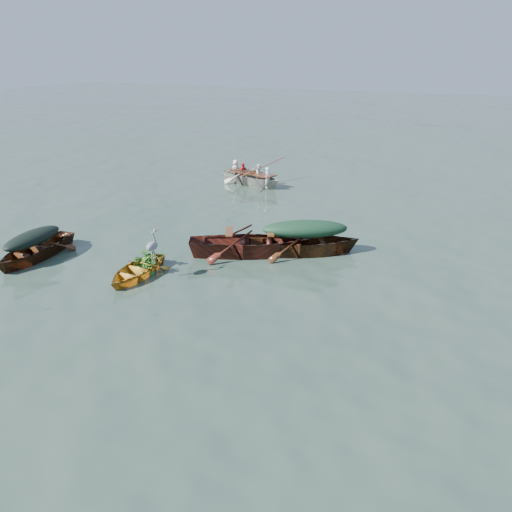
{
  "coord_description": "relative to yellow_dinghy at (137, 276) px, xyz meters",
  "views": [
    {
      "loc": [
        6.17,
        -9.02,
        5.69
      ],
      "look_at": [
        0.4,
        2.21,
        0.5
      ],
      "focal_mm": 35.0,
      "sensor_mm": 36.0,
      "label": 1
    }
  ],
  "objects": [
    {
      "name": "ground",
      "position": [
        2.38,
        -0.49,
        0.0
      ],
      "size": [
        140.0,
        140.0,
        0.0
      ],
      "primitive_type": "plane",
      "color": "#33483D",
      "rests_on": "ground"
    },
    {
      "name": "yellow_dinghy",
      "position": [
        0.0,
        0.0,
        0.0
      ],
      "size": [
        1.43,
        2.85,
        0.72
      ],
      "primitive_type": "imported",
      "rotation": [
        0.0,
        0.0,
        0.09
      ],
      "color": "orange",
      "rests_on": "ground"
    },
    {
      "name": "dark_covered_boat",
      "position": [
        -3.51,
        -0.35,
        0.0
      ],
      "size": [
        1.83,
        3.92,
        0.95
      ],
      "primitive_type": "imported",
      "rotation": [
        0.0,
        0.0,
        0.12
      ],
      "color": "#552E13",
      "rests_on": "ground"
    },
    {
      "name": "green_tarp_boat",
      "position": [
        3.45,
        3.62,
        0.0
      ],
      "size": [
        4.71,
        3.6,
        1.1
      ],
      "primitive_type": "imported",
      "rotation": [
        0.0,
        0.0,
        2.11
      ],
      "color": "#573414",
      "rests_on": "ground"
    },
    {
      "name": "open_wooden_boat",
      "position": [
        2.03,
        2.78,
        0.0
      ],
      "size": [
        5.15,
        3.74,
        1.21
      ],
      "primitive_type": "imported",
      "rotation": [
        0.0,
        0.0,
        2.06
      ],
      "color": "#5C1F17",
      "rests_on": "ground"
    },
    {
      "name": "rowed_boat",
      "position": [
        -1.88,
        10.32,
        0.0
      ],
      "size": [
        4.69,
        2.36,
        1.08
      ],
      "primitive_type": "imported",
      "rotation": [
        0.0,
        0.0,
        1.34
      ],
      "color": "beige",
      "rests_on": "ground"
    },
    {
      "name": "dark_tarp_cover",
      "position": [
        -3.51,
        -0.35,
        0.68
      ],
      "size": [
        1.01,
        2.15,
        0.4
      ],
      "primitive_type": "ellipsoid",
      "rotation": [
        0.0,
        0.0,
        0.12
      ],
      "color": "black",
      "rests_on": "dark_covered_boat"
    },
    {
      "name": "green_tarp_cover",
      "position": [
        3.45,
        3.62,
        0.81
      ],
      "size": [
        2.59,
        1.98,
        0.52
      ],
      "primitive_type": "ellipsoid",
      "rotation": [
        0.0,
        0.0,
        2.11
      ],
      "color": "#14321E",
      "rests_on": "green_tarp_boat"
    },
    {
      "name": "thwart_benches",
      "position": [
        2.03,
        2.78,
        0.62
      ],
      "size": [
        2.65,
        2.01,
        0.04
      ],
      "primitive_type": null,
      "rotation": [
        0.0,
        0.0,
        2.06
      ],
      "color": "#542B13",
      "rests_on": "open_wooden_boat"
    },
    {
      "name": "heron",
      "position": [
        0.54,
        0.1,
        0.82
      ],
      "size": [
        0.31,
        0.42,
        0.92
      ],
      "primitive_type": null,
      "rotation": [
        0.0,
        0.0,
        0.09
      ],
      "color": "gray",
      "rests_on": "yellow_dinghy"
    },
    {
      "name": "dinghy_weeds",
      "position": [
        -0.02,
        0.55,
        0.66
      ],
      "size": [
        0.78,
        0.96,
        0.6
      ],
      "primitive_type": "imported",
      "rotation": [
        0.0,
        0.0,
        0.09
      ],
      "color": "#30681B",
      "rests_on": "yellow_dinghy"
    },
    {
      "name": "rowers",
      "position": [
        -1.88,
        10.32,
        0.92
      ],
      "size": [
        3.35,
        1.91,
        0.76
      ],
      "primitive_type": "imported",
      "rotation": [
        0.0,
        0.0,
        1.34
      ],
      "color": "white",
      "rests_on": "rowed_boat"
    },
    {
      "name": "oars",
      "position": [
        -1.88,
        10.32,
        0.57
      ],
      "size": [
        1.19,
        2.67,
        0.06
      ],
      "primitive_type": null,
      "rotation": [
        0.0,
        0.0,
        1.34
      ],
      "color": "brown",
      "rests_on": "rowed_boat"
    }
  ]
}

